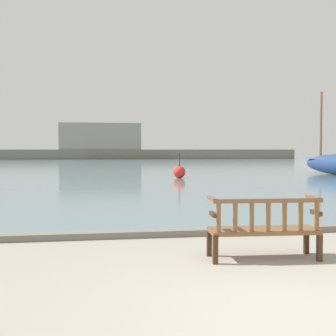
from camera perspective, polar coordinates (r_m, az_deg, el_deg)
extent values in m
plane|color=gray|center=(4.58, 17.20, -18.27)|extent=(160.00, 160.00, 0.00)
cube|color=slate|center=(47.92, -6.37, 0.63)|extent=(100.00, 80.00, 0.08)
cube|color=slate|center=(8.08, 5.09, -8.60)|extent=(40.00, 0.30, 0.12)
cube|color=#3D2A19|center=(6.51, 5.61, -9.98)|extent=(0.07, 0.07, 0.42)
cube|color=#3D2A19|center=(6.96, 18.22, -9.27)|extent=(0.07, 0.07, 0.42)
cube|color=#3D2A19|center=(6.08, 6.44, -10.88)|extent=(0.07, 0.07, 0.42)
cube|color=#3D2A19|center=(6.56, 19.83, -10.02)|extent=(0.07, 0.07, 0.42)
cube|color=brown|center=(6.45, 12.76, -8.25)|extent=(1.63, 0.61, 0.06)
cube|color=brown|center=(6.17, 13.45, -4.33)|extent=(1.60, 0.14, 0.06)
cube|color=brown|center=(6.01, 6.87, -6.72)|extent=(0.06, 0.04, 0.41)
cube|color=brown|center=(6.06, 9.10, -6.65)|extent=(0.06, 0.04, 0.41)
cube|color=brown|center=(6.13, 11.29, -6.57)|extent=(0.06, 0.04, 0.41)
cube|color=brown|center=(6.20, 13.42, -6.48)|extent=(0.06, 0.04, 0.41)
cube|color=brown|center=(6.28, 15.51, -6.39)|extent=(0.06, 0.04, 0.41)
cube|color=brown|center=(6.37, 17.54, -6.29)|extent=(0.06, 0.04, 0.41)
cube|color=brown|center=(6.47, 19.50, -6.19)|extent=(0.06, 0.04, 0.41)
cube|color=#3D2A19|center=(6.12, 6.15, -6.27)|extent=(0.08, 0.30, 0.06)
cube|color=brown|center=(6.18, 5.99, -4.17)|extent=(0.09, 0.47, 0.04)
cube|color=#3D2A19|center=(6.60, 19.43, -5.75)|extent=(0.08, 0.30, 0.06)
cube|color=brown|center=(6.66, 19.13, -3.81)|extent=(0.09, 0.47, 0.04)
cylinder|color=brown|center=(29.21, 20.01, 5.51)|extent=(0.15, 0.15, 4.25)
sphere|color=red|center=(22.64, 1.55, -0.54)|extent=(0.65, 0.65, 0.65)
cylinder|color=#2D2D33|center=(22.61, 1.55, 1.17)|extent=(0.06, 0.06, 0.70)
cube|color=slate|center=(67.12, -7.03, 1.81)|extent=(58.75, 2.40, 1.60)
cube|color=gray|center=(67.12, -9.13, 4.26)|extent=(12.67, 2.00, 4.16)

